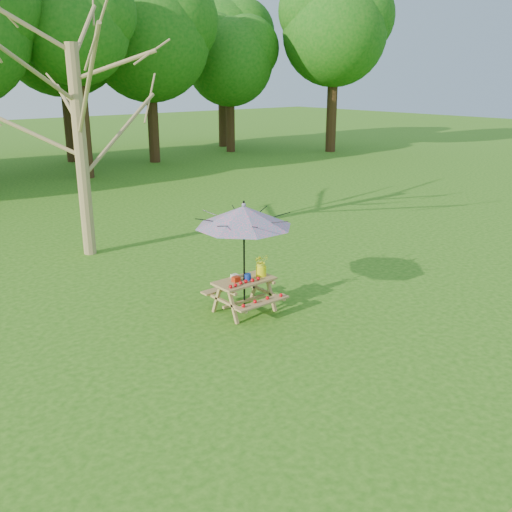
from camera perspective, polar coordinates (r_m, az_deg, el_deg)
picnic_table at (r=11.30m, az=-1.17°, el=-4.04°), size 1.20×1.32×0.67m
patio_umbrella at (r=10.81m, az=-1.23°, el=3.98°), size 2.44×2.44×2.25m
produce_bins at (r=11.16m, az=-1.53°, el=-2.15°), size 0.37×0.39×0.13m
tomatoes_row at (r=10.95m, az=-1.21°, el=-2.65°), size 0.77×0.13×0.07m
flower_bucket at (r=11.32m, az=0.51°, el=-0.84°), size 0.34×0.32×0.46m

